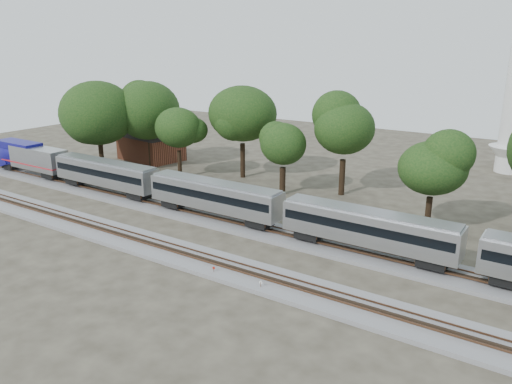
# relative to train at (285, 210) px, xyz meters

# --- Properties ---
(ground) EXTENTS (160.00, 160.00, 0.00)m
(ground) POSITION_rel_train_xyz_m (-8.16, -6.00, -3.24)
(ground) COLOR #383328
(ground) RESTS_ON ground
(track_far) EXTENTS (160.00, 5.00, 0.73)m
(track_far) POSITION_rel_train_xyz_m (-8.16, -0.00, -3.03)
(track_far) COLOR slate
(track_far) RESTS_ON ground
(track_near) EXTENTS (160.00, 5.00, 0.73)m
(track_near) POSITION_rel_train_xyz_m (-8.16, -10.00, -3.03)
(track_near) COLOR slate
(track_near) RESTS_ON ground
(train) EXTENTS (110.68, 3.16, 4.66)m
(train) POSITION_rel_train_xyz_m (0.00, 0.00, 0.00)
(train) COLOR #B0B2B7
(train) RESTS_ON ground
(switch_stand_red) EXTENTS (0.28, 0.06, 0.88)m
(switch_stand_red) POSITION_rel_train_xyz_m (-0.79, -11.58, -2.68)
(switch_stand_red) COLOR #512D19
(switch_stand_red) RESTS_ON ground
(switch_stand_white) EXTENTS (0.30, 0.09, 0.96)m
(switch_stand_white) POSITION_rel_train_xyz_m (4.42, -11.70, -2.63)
(switch_stand_white) COLOR #512D19
(switch_stand_white) RESTS_ON ground
(switch_lever) EXTENTS (0.54, 0.37, 0.30)m
(switch_lever) POSITION_rel_train_xyz_m (-0.09, -12.01, -3.09)
(switch_lever) COLOR #512D19
(switch_lever) RESTS_ON ground
(brick_building) EXTENTS (11.74, 8.99, 5.21)m
(brick_building) POSITION_rel_train_xyz_m (-39.15, 19.20, -0.62)
(brick_building) COLOR brown
(brick_building) RESTS_ON ground
(tree_0) EXTENTS (9.64, 9.64, 13.59)m
(tree_0) POSITION_rel_train_xyz_m (-40.35, 8.99, 6.23)
(tree_0) COLOR black
(tree_0) RESTS_ON ground
(tree_1) EXTENTS (9.74, 9.74, 13.73)m
(tree_1) POSITION_rel_train_xyz_m (-35.32, 15.22, 6.33)
(tree_1) COLOR black
(tree_1) RESTS_ON ground
(tree_2) EXTENTS (8.04, 8.04, 11.33)m
(tree_2) POSITION_rel_train_xyz_m (-26.44, 12.61, 4.65)
(tree_2) COLOR black
(tree_2) RESTS_ON ground
(tree_3) EXTENTS (10.18, 10.18, 14.35)m
(tree_3) POSITION_rel_train_xyz_m (-18.32, 18.23, 6.76)
(tree_3) COLOR black
(tree_3) RESTS_ON ground
(tree_4) EXTENTS (7.27, 7.27, 10.26)m
(tree_4) POSITION_rel_train_xyz_m (-8.46, 13.79, 3.89)
(tree_4) COLOR black
(tree_4) RESTS_ON ground
(tree_5) EXTENTS (9.50, 9.50, 13.40)m
(tree_5) POSITION_rel_train_xyz_m (-1.46, 18.16, 6.10)
(tree_5) COLOR black
(tree_5) RESTS_ON ground
(tree_6) EXTENTS (7.41, 7.41, 10.45)m
(tree_6) POSITION_rel_train_xyz_m (12.33, 10.85, 4.03)
(tree_6) COLOR black
(tree_6) RESTS_ON ground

